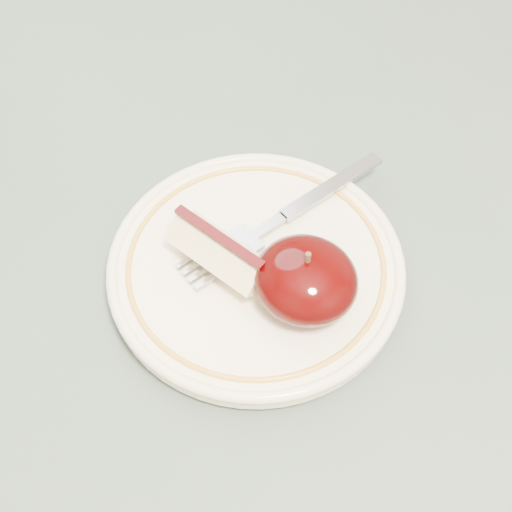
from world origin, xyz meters
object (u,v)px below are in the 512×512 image
Objects in this scene: plate at (256,267)px; apple_half at (306,280)px; fork at (282,218)px; table at (241,297)px.

apple_half is (0.05, -0.00, 0.03)m from plate.
apple_half is 0.39× the size of fork.
plate reaches higher than table.
plate is at bearing 175.14° from apple_half.
plate is 0.05m from fork.
table is at bearing 146.22° from fork.
apple_half is at bearing -18.51° from table.
plate is at bearing -154.82° from fork.
apple_half reaches higher than table.
fork reaches higher than table.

